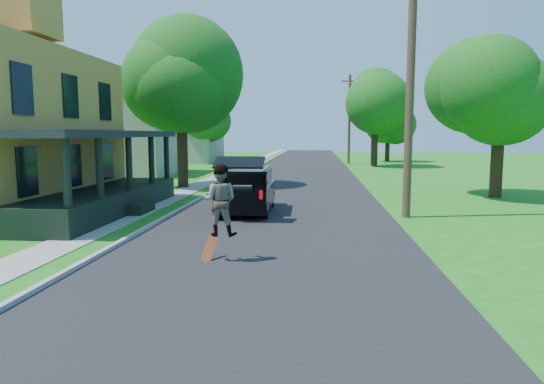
# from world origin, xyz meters

# --- Properties ---
(ground) EXTENTS (140.00, 140.00, 0.00)m
(ground) POSITION_xyz_m (0.00, 0.00, 0.00)
(ground) COLOR #156514
(ground) RESTS_ON ground
(street) EXTENTS (8.00, 120.00, 0.02)m
(street) POSITION_xyz_m (0.00, 20.00, 0.00)
(street) COLOR black
(street) RESTS_ON ground
(curb) EXTENTS (0.15, 120.00, 0.12)m
(curb) POSITION_xyz_m (-4.05, 20.00, 0.00)
(curb) COLOR gray
(curb) RESTS_ON ground
(sidewalk) EXTENTS (1.30, 120.00, 0.03)m
(sidewalk) POSITION_xyz_m (-5.60, 20.00, 0.00)
(sidewalk) COLOR gray
(sidewalk) RESTS_ON ground
(front_walk) EXTENTS (6.50, 1.20, 0.03)m
(front_walk) POSITION_xyz_m (-9.50, 6.00, 0.00)
(front_walk) COLOR gray
(front_walk) RESTS_ON ground
(neighbor_house_mid) EXTENTS (12.78, 12.78, 8.30)m
(neighbor_house_mid) POSITION_xyz_m (-13.50, 24.00, 4.19)
(neighbor_house_mid) COLOR gray
(neighbor_house_mid) RESTS_ON ground
(neighbor_house_far) EXTENTS (12.78, 12.78, 8.30)m
(neighbor_house_far) POSITION_xyz_m (-13.50, 40.00, 4.19)
(neighbor_house_far) COLOR gray
(neighbor_house_far) RESTS_ON ground
(black_suv) EXTENTS (1.94, 4.83, 2.23)m
(black_suv) POSITION_xyz_m (-1.40, 6.67, 0.85)
(black_suv) COLOR black
(black_suv) RESTS_ON ground
(skateboarder) EXTENTS (0.85, 0.67, 1.69)m
(skateboarder) POSITION_xyz_m (-1.00, -0.58, 1.45)
(skateboarder) COLOR black
(skateboarder) RESTS_ON ground
(skateboard) EXTENTS (0.30, 0.68, 0.66)m
(skateboard) POSITION_xyz_m (-1.27, -0.56, 0.25)
(skateboard) COLOR #9B300D
(skateboard) RESTS_ON ground
(tree_left_mid) EXTENTS (6.66, 6.45, 9.69)m
(tree_left_mid) POSITION_xyz_m (-6.33, 15.12, 6.32)
(tree_left_mid) COLOR black
(tree_left_mid) RESTS_ON ground
(tree_left_far) EXTENTS (6.23, 6.35, 7.92)m
(tree_left_far) POSITION_xyz_m (-10.14, 37.64, 5.09)
(tree_left_far) COLOR black
(tree_left_far) RESTS_ON ground
(tree_right_near) EXTENTS (5.44, 5.29, 8.12)m
(tree_right_near) POSITION_xyz_m (9.72, 12.21, 5.24)
(tree_right_near) COLOR black
(tree_right_near) RESTS_ON ground
(tree_right_mid) EXTENTS (6.12, 6.10, 9.60)m
(tree_right_mid) POSITION_xyz_m (6.56, 34.44, 6.54)
(tree_right_mid) COLOR black
(tree_right_mid) RESTS_ON ground
(tree_right_far) EXTENTS (5.03, 5.11, 6.94)m
(tree_right_far) POSITION_xyz_m (8.98, 42.97, 4.58)
(tree_right_far) COLOR black
(tree_right_far) RESTS_ON ground
(utility_pole_near) EXTENTS (1.79, 0.32, 10.18)m
(utility_pole_near) POSITION_xyz_m (4.50, 6.03, 5.25)
(utility_pole_near) COLOR #463120
(utility_pole_near) RESTS_ON ground
(utility_pole_far) EXTENTS (1.69, 0.33, 8.95)m
(utility_pole_far) POSITION_xyz_m (4.50, 38.67, 4.62)
(utility_pole_far) COLOR #463120
(utility_pole_far) RESTS_ON ground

